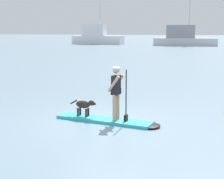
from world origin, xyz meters
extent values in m
plane|color=gray|center=(0.00, 0.00, 0.00)|extent=(400.00, 400.00, 0.00)
cube|color=#33B2BF|center=(0.00, 0.00, 0.05)|extent=(3.36, 1.23, 0.10)
ellipsoid|color=black|center=(1.62, -0.27, 0.05)|extent=(0.66, 0.75, 0.10)
cylinder|color=tan|center=(0.45, 0.06, 0.53)|extent=(0.12, 0.12, 0.87)
cylinder|color=tan|center=(0.41, -0.20, 0.53)|extent=(0.12, 0.12, 0.87)
cube|color=black|center=(0.43, -0.07, 1.05)|extent=(0.28, 0.39, 0.20)
cube|color=black|center=(0.43, -0.07, 1.26)|extent=(0.25, 0.37, 0.60)
sphere|color=tan|center=(0.43, -0.07, 1.73)|extent=(0.22, 0.22, 0.22)
ellipsoid|color=white|center=(0.43, -0.07, 1.79)|extent=(0.23, 0.23, 0.11)
cylinder|color=tan|center=(0.46, 0.12, 1.32)|extent=(0.43, 0.16, 0.54)
cylinder|color=tan|center=(0.40, -0.26, 1.32)|extent=(0.43, 0.16, 0.54)
cylinder|color=black|center=(0.78, -0.13, 0.93)|extent=(0.04, 0.04, 1.66)
cube|color=black|center=(0.78, -0.13, 0.20)|extent=(0.11, 0.19, 0.20)
ellipsoid|color=#2D231E|center=(-0.78, 0.13, 0.50)|extent=(0.56, 0.30, 0.26)
ellipsoid|color=#2D231E|center=(-0.46, 0.08, 0.58)|extent=(0.24, 0.19, 0.18)
ellipsoid|color=black|center=(-0.35, 0.06, 0.56)|extent=(0.13, 0.10, 0.08)
cylinder|color=#2D231E|center=(-1.14, 0.19, 0.55)|extent=(0.27, 0.09, 0.18)
cylinder|color=#2D231E|center=(-0.61, 0.18, 0.23)|extent=(0.07, 0.07, 0.27)
cylinder|color=#2D231E|center=(-0.64, 0.03, 0.23)|extent=(0.07, 0.07, 0.27)
cylinder|color=#2D231E|center=(-0.93, 0.23, 0.23)|extent=(0.07, 0.07, 0.27)
cylinder|color=#2D231E|center=(-0.95, 0.08, 0.23)|extent=(0.07, 0.07, 0.27)
cube|color=white|center=(-19.07, 58.42, 0.89)|extent=(11.18, 3.92, 1.77)
cube|color=silver|center=(-19.89, 58.42, 2.99)|extent=(5.11, 2.63, 2.43)
cylinder|color=silver|center=(-18.52, 58.42, 5.38)|extent=(0.20, 0.20, 7.23)
cylinder|color=silver|center=(-19.89, 58.42, 2.97)|extent=(3.83, 0.50, 0.14)
cube|color=silver|center=(-0.67, 56.21, 0.74)|extent=(11.94, 3.61, 1.47)
cube|color=gray|center=(-1.56, 56.21, 2.70)|extent=(5.39, 2.65, 2.45)
cylinder|color=silver|center=(-0.08, 56.21, 6.96)|extent=(0.20, 0.20, 10.97)
cylinder|color=silver|center=(-1.56, 56.21, 2.67)|extent=(4.16, 0.21, 0.14)
camera|label=1|loc=(3.14, -10.32, 2.98)|focal=53.87mm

